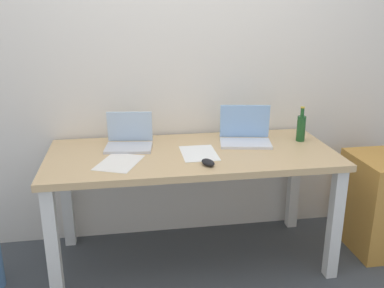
{
  "coord_description": "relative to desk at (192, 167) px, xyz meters",
  "views": [
    {
      "loc": [
        -0.4,
        -2.45,
        1.62
      ],
      "look_at": [
        0.0,
        0.0,
        0.8
      ],
      "focal_mm": 40.0,
      "sensor_mm": 36.0,
      "label": 1
    }
  ],
  "objects": [
    {
      "name": "desk",
      "position": [
        0.0,
        0.0,
        0.0
      ],
      "size": [
        1.76,
        0.77,
        0.75
      ],
      "color": "tan",
      "rests_on": "ground"
    },
    {
      "name": "paper_sheet_front_left",
      "position": [
        -0.44,
        -0.13,
        0.1
      ],
      "size": [
        0.31,
        0.35,
        0.0
      ],
      "primitive_type": "cube",
      "rotation": [
        0.0,
        0.0,
        -0.4
      ],
      "color": "white",
      "rests_on": "desk"
    },
    {
      "name": "computer_mouse",
      "position": [
        0.05,
        -0.24,
        0.11
      ],
      "size": [
        0.09,
        0.11,
        0.03
      ],
      "primitive_type": "ellipsoid",
      "rotation": [
        0.0,
        0.0,
        0.36
      ],
      "color": "black",
      "rests_on": "desk"
    },
    {
      "name": "filing_cabinet",
      "position": [
        1.3,
        -0.05,
        -0.33
      ],
      "size": [
        0.4,
        0.48,
        0.66
      ],
      "primitive_type": "cube",
      "color": "#C68938",
      "rests_on": "ground"
    },
    {
      "name": "back_wall",
      "position": [
        0.0,
        0.44,
        0.64
      ],
      "size": [
        5.2,
        0.08,
        2.6
      ],
      "primitive_type": "cube",
      "color": "silver",
      "rests_on": "ground"
    },
    {
      "name": "laptop_right",
      "position": [
        0.37,
        0.12,
        0.15
      ],
      "size": [
        0.36,
        0.27,
        0.24
      ],
      "color": "silver",
      "rests_on": "desk"
    },
    {
      "name": "beer_bottle",
      "position": [
        0.75,
        0.11,
        0.19
      ],
      "size": [
        0.06,
        0.06,
        0.23
      ],
      "color": "#1E5123",
      "rests_on": "desk"
    },
    {
      "name": "laptop_left",
      "position": [
        -0.38,
        0.15,
        0.15
      ],
      "size": [
        0.31,
        0.26,
        0.22
      ],
      "color": "silver",
      "rests_on": "desk"
    },
    {
      "name": "paper_sheet_center",
      "position": [
        0.04,
        -0.04,
        0.1
      ],
      "size": [
        0.21,
        0.3,
        0.0
      ],
      "primitive_type": "cube",
      "rotation": [
        0.0,
        0.0,
        -0.0
      ],
      "color": "white",
      "rests_on": "desk"
    },
    {
      "name": "ground_plane",
      "position": [
        0.0,
        0.0,
        -0.66
      ],
      "size": [
        8.0,
        8.0,
        0.0
      ],
      "primitive_type": "plane",
      "color": "#42474C"
    }
  ]
}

